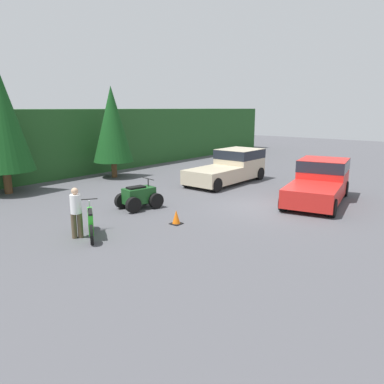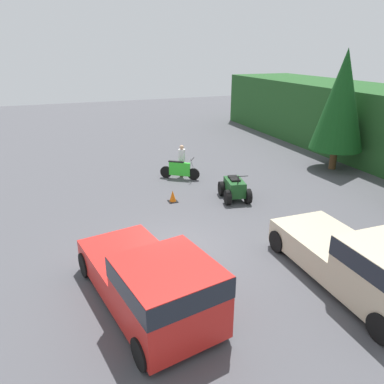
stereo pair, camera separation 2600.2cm
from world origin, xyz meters
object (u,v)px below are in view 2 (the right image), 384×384
Objects in this scene: pickup_truck_red at (153,282)px; traffic_cone at (173,197)px; pickup_truck_second at (368,264)px; quad_atv at (235,189)px; rider_person at (182,160)px; dirt_bike at (180,170)px.

traffic_cone is (-7.21, 2.84, -0.74)m from pickup_truck_red.
quad_atv is at bearing -177.70° from pickup_truck_second.
rider_person is 3.20× the size of traffic_cone.
pickup_truck_red is 6.00m from pickup_truck_second.
pickup_truck_second is 11.57m from dirt_bike.
rider_person is (-4.00, -1.19, 0.45)m from quad_atv.
pickup_truck_red is 8.62m from quad_atv.
rider_person is (-0.37, 0.25, 0.47)m from dirt_bike.
rider_person is at bearing 146.31° from pickup_truck_red.
pickup_truck_red is at bearing -21.51° from traffic_cone.
pickup_truck_second is 11.89m from rider_person.
pickup_truck_second is 7.82m from quad_atv.
rider_person reaches higher than quad_atv.
quad_atv reaches higher than traffic_cone.
pickup_truck_second reaches higher than dirt_bike.
pickup_truck_second is 9.05m from traffic_cone.
pickup_truck_red reaches higher than rider_person.
dirt_bike is at bearing -171.03° from pickup_truck_second.
pickup_truck_second reaches higher than rider_person.
rider_person is at bearing -172.49° from pickup_truck_second.
traffic_cone is at bearing -92.82° from quad_atv.
pickup_truck_second reaches higher than traffic_cone.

